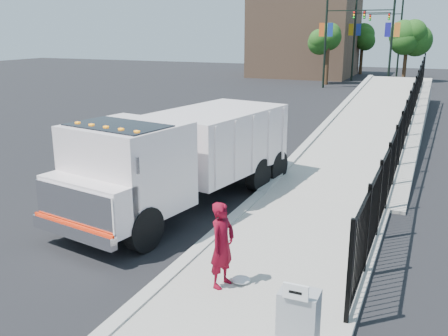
% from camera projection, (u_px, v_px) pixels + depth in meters
% --- Properties ---
extents(ground, '(120.00, 120.00, 0.00)m').
position_uv_depth(ground, '(205.00, 247.00, 11.51)').
color(ground, black).
rests_on(ground, ground).
extents(sidewalk, '(3.55, 12.00, 0.12)m').
position_uv_depth(sidewalk, '(255.00, 305.00, 8.99)').
color(sidewalk, '#9E998E').
rests_on(sidewalk, ground).
extents(curb, '(0.30, 12.00, 0.16)m').
position_uv_depth(curb, '(162.00, 283.00, 9.71)').
color(curb, '#ADAAA3').
rests_on(curb, ground).
extents(ramp, '(3.95, 24.06, 3.19)m').
position_uv_depth(ramp, '(381.00, 130.00, 24.87)').
color(ramp, '#9E998E').
rests_on(ramp, ground).
extents(iron_fence, '(0.10, 28.00, 1.80)m').
position_uv_depth(iron_fence, '(407.00, 129.00, 20.54)').
color(iron_fence, black).
rests_on(iron_fence, ground).
extents(truck, '(3.95, 8.33, 2.74)m').
position_uv_depth(truck, '(180.00, 154.00, 13.72)').
color(truck, black).
rests_on(truck, ground).
extents(worker, '(0.52, 0.68, 1.67)m').
position_uv_depth(worker, '(222.00, 245.00, 9.34)').
color(worker, maroon).
rests_on(worker, sidewalk).
extents(utility_cabinet, '(0.55, 0.40, 1.25)m').
position_uv_depth(utility_cabinet, '(298.00, 331.00, 7.03)').
color(utility_cabinet, gray).
rests_on(utility_cabinet, sidewalk).
extents(arrow_sign, '(0.35, 0.04, 0.22)m').
position_uv_depth(arrow_sign, '(296.00, 292.00, 6.64)').
color(arrow_sign, white).
rests_on(arrow_sign, utility_cabinet).
extents(debris, '(0.37, 0.37, 0.09)m').
position_uv_depth(debris, '(241.00, 280.00, 9.66)').
color(debris, silver).
rests_on(debris, sidewalk).
extents(light_pole_0, '(3.77, 0.22, 8.00)m').
position_uv_depth(light_pole_0, '(329.00, 35.00, 41.46)').
color(light_pole_0, black).
rests_on(light_pole_0, ground).
extents(light_pole_1, '(3.78, 0.22, 8.00)m').
position_uv_depth(light_pole_1, '(388.00, 35.00, 39.47)').
color(light_pole_1, black).
rests_on(light_pole_1, ground).
extents(light_pole_2, '(3.78, 0.22, 8.00)m').
position_uv_depth(light_pole_2, '(358.00, 34.00, 47.35)').
color(light_pole_2, black).
rests_on(light_pole_2, ground).
extents(light_pole_3, '(3.78, 0.22, 8.00)m').
position_uv_depth(light_pole_3, '(397.00, 34.00, 49.92)').
color(light_pole_3, black).
rests_on(light_pole_3, ground).
extents(tree_0, '(2.37, 2.37, 5.18)m').
position_uv_depth(tree_0, '(328.00, 40.00, 44.14)').
color(tree_0, '#382314').
rests_on(tree_0, ground).
extents(tree_1, '(2.72, 2.72, 5.36)m').
position_uv_depth(tree_1, '(407.00, 39.00, 46.54)').
color(tree_1, '#382314').
rests_on(tree_1, ground).
extents(tree_2, '(2.54, 2.54, 5.27)m').
position_uv_depth(tree_2, '(363.00, 38.00, 54.62)').
color(tree_2, '#382314').
rests_on(tree_2, ground).
extents(building, '(10.00, 10.00, 8.00)m').
position_uv_depth(building, '(305.00, 37.00, 52.80)').
color(building, '#8C664C').
rests_on(building, ground).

